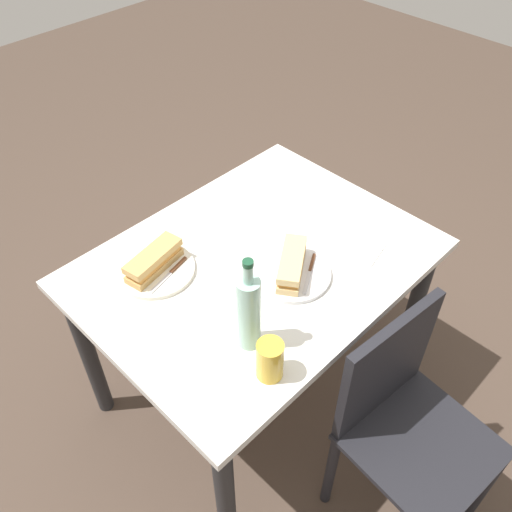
# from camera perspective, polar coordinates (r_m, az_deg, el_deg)

# --- Properties ---
(ground_plane) EXTENTS (8.00, 8.00, 0.00)m
(ground_plane) POSITION_cam_1_polar(r_m,az_deg,el_deg) (2.40, 0.00, -13.24)
(ground_plane) COLOR #47382D
(dining_table) EXTENTS (1.13, 0.86, 0.75)m
(dining_table) POSITION_cam_1_polar(r_m,az_deg,el_deg) (1.90, 0.00, -2.87)
(dining_table) COLOR silver
(dining_table) RESTS_ON ground
(chair_far) EXTENTS (0.44, 0.44, 0.86)m
(chair_far) POSITION_cam_1_polar(r_m,az_deg,el_deg) (1.81, 15.04, -16.01)
(chair_far) COLOR black
(chair_far) RESTS_ON ground
(plate_near) EXTENTS (0.26, 0.26, 0.01)m
(plate_near) POSITION_cam_1_polar(r_m,az_deg,el_deg) (1.77, 3.68, -1.82)
(plate_near) COLOR white
(plate_near) RESTS_ON dining_table
(baguette_sandwich_near) EXTENTS (0.21, 0.18, 0.07)m
(baguette_sandwich_near) POSITION_cam_1_polar(r_m,az_deg,el_deg) (1.74, 3.74, -0.86)
(baguette_sandwich_near) COLOR #DBB77A
(baguette_sandwich_near) RESTS_ON plate_near
(knife_near) EXTENTS (0.16, 0.10, 0.01)m
(knife_near) POSITION_cam_1_polar(r_m,az_deg,el_deg) (1.76, 5.63, -1.56)
(knife_near) COLOR silver
(knife_near) RESTS_ON plate_near
(plate_far) EXTENTS (0.26, 0.26, 0.01)m
(plate_far) POSITION_cam_1_polar(r_m,az_deg,el_deg) (1.80, -10.43, -1.41)
(plate_far) COLOR silver
(plate_far) RESTS_ON dining_table
(baguette_sandwich_far) EXTENTS (0.22, 0.11, 0.07)m
(baguette_sandwich_far) POSITION_cam_1_polar(r_m,az_deg,el_deg) (1.77, -10.60, -0.47)
(baguette_sandwich_far) COLOR tan
(baguette_sandwich_far) RESTS_ON plate_far
(knife_far) EXTENTS (0.18, 0.05, 0.01)m
(knife_far) POSITION_cam_1_polar(r_m,az_deg,el_deg) (1.77, -8.85, -1.70)
(knife_far) COLOR silver
(knife_far) RESTS_ON plate_far
(water_bottle) EXTENTS (0.07, 0.07, 0.33)m
(water_bottle) POSITION_cam_1_polar(r_m,az_deg,el_deg) (1.49, -0.77, -5.81)
(water_bottle) COLOR #99C6B7
(water_bottle) RESTS_ON dining_table
(beer_glass) EXTENTS (0.07, 0.07, 0.13)m
(beer_glass) POSITION_cam_1_polar(r_m,az_deg,el_deg) (1.48, 1.46, -10.76)
(beer_glass) COLOR gold
(beer_glass) RESTS_ON dining_table
(paper_napkin) EXTENTS (0.17, 0.17, 0.00)m
(paper_napkin) POSITION_cam_1_polar(r_m,az_deg,el_deg) (1.89, 10.81, 0.93)
(paper_napkin) COLOR white
(paper_napkin) RESTS_ON dining_table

